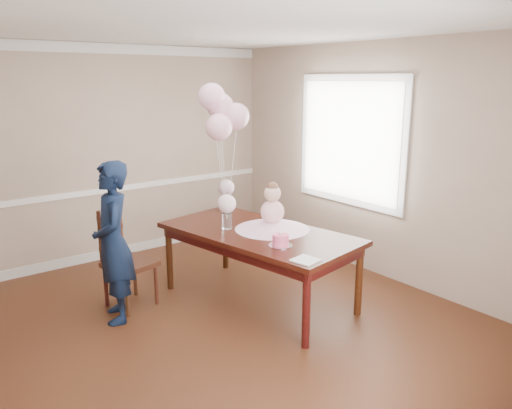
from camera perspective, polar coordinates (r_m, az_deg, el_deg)
name	(u,v)px	position (r m, az deg, el deg)	size (l,w,h in m)	color
floor	(222,328)	(4.84, -3.96, -13.91)	(4.50, 5.00, 0.00)	#361A0D
ceiling	(216,25)	(4.29, -4.61, 19.80)	(4.50, 5.00, 0.02)	white
wall_back	(109,155)	(6.57, -16.42, 5.50)	(4.50, 0.02, 2.70)	tan
wall_front	(501,274)	(2.74, 26.24, -7.14)	(4.50, 0.02, 2.70)	tan
wall_right	(384,162)	(5.89, 14.39, 4.69)	(0.02, 5.00, 2.70)	tan
chair_rail_trim	(112,190)	(6.64, -16.12, 1.66)	(4.50, 0.02, 0.07)	white
crown_molding	(102,48)	(6.51, -17.20, 16.69)	(4.50, 0.02, 0.12)	silver
baseboard_trim	(117,252)	(6.87, -15.64, -5.20)	(4.50, 0.02, 0.12)	silver
window_frame	(350,141)	(6.16, 10.71, 7.17)	(0.02, 1.66, 1.56)	silver
window_blinds	(349,141)	(6.15, 10.59, 7.16)	(0.01, 1.50, 1.40)	white
dining_table_top	(259,234)	(5.10, 0.30, -3.34)	(1.02, 2.04, 0.05)	black
table_apron	(259,241)	(5.13, 0.30, -4.15)	(0.92, 1.94, 0.10)	black
table_leg_fl	(306,310)	(4.38, 5.76, -11.86)	(0.07, 0.07, 0.71)	black
table_leg_fr	(359,281)	(5.04, 11.68, -8.51)	(0.07, 0.07, 0.71)	black
table_leg_bl	(169,258)	(5.61, -9.86, -6.04)	(0.07, 0.07, 0.71)	black
table_leg_br	(225,240)	(6.14, -3.53, -4.07)	(0.07, 0.07, 0.71)	black
baby_skirt	(272,224)	(5.16, 1.86, -2.26)	(0.78, 0.78, 0.10)	#F7B6DD
baby_torso	(272,212)	(5.12, 1.88, -0.84)	(0.25, 0.25, 0.25)	#FFA1CC
baby_head	(272,193)	(5.08, 1.89, 1.28)	(0.17, 0.17, 0.17)	beige
baby_hair	(273,188)	(5.06, 1.90, 1.95)	(0.12, 0.12, 0.12)	brown
cake_platter	(280,245)	(4.66, 2.81, -4.69)	(0.22, 0.22, 0.01)	silver
birthday_cake	(281,240)	(4.64, 2.82, -4.05)	(0.15, 0.15, 0.10)	#F04C7C
cake_flower_a	(281,233)	(4.62, 2.83, -3.27)	(0.03, 0.03, 0.03)	white
cake_flower_b	(281,232)	(4.66, 2.88, -3.13)	(0.03, 0.03, 0.03)	silver
rose_vase_near	(227,221)	(5.17, -3.36, -1.89)	(0.10, 0.10, 0.16)	silver
roses_near	(227,204)	(5.12, -3.39, 0.09)	(0.19, 0.19, 0.19)	silver
rose_vase_far	(226,203)	(5.92, -3.40, 0.20)	(0.10, 0.10, 0.16)	white
roses_far	(226,188)	(5.88, -3.43, 1.93)	(0.19, 0.19, 0.19)	beige
napkin	(306,260)	(4.31, 5.70, -6.33)	(0.20, 0.20, 0.01)	white
balloon_weight	(227,218)	(5.54, -3.30, -1.56)	(0.04, 0.04, 0.02)	silver
balloon_a	(219,127)	(5.28, -4.26, 8.82)	(0.29, 0.29, 0.29)	#FFB4CA
balloon_b	(236,116)	(5.38, -2.30, 10.04)	(0.29, 0.29, 0.29)	#E9A5C0
balloon_c	(220,106)	(5.43, -4.10, 11.13)	(0.29, 0.29, 0.29)	#E8A4C2
balloon_d	(212,97)	(5.37, -5.08, 12.17)	(0.29, 0.29, 0.29)	#FFB4D5
balloon_ribbon_a	(223,181)	(5.40, -3.75, 2.71)	(0.00, 0.00, 0.86)	white
balloon_ribbon_b	(232,175)	(5.44, -2.80, 3.36)	(0.00, 0.00, 0.96)	white
balloon_ribbon_c	(224,170)	(5.46, -3.68, 3.92)	(0.00, 0.00, 1.06)	white
balloon_ribbon_d	(220,166)	(5.43, -4.15, 4.39)	(0.00, 0.00, 1.16)	white
dining_chair_seat	(130,264)	(5.25, -14.23, -6.63)	(0.44, 0.44, 0.05)	#34170E
chair_leg_fl	(127,296)	(5.11, -14.52, -10.10)	(0.04, 0.04, 0.43)	#341B0E
chair_leg_fr	(156,285)	(5.30, -11.33, -8.99)	(0.04, 0.04, 0.43)	#37160F
chair_leg_bl	(106,286)	(5.39, -16.78, -8.96)	(0.04, 0.04, 0.43)	#36120E
chair_leg_br	(135,276)	(5.57, -13.67, -7.96)	(0.04, 0.04, 0.43)	#391C0F
chair_back_post_l	(122,246)	(4.91, -15.09, -4.57)	(0.04, 0.04, 0.56)	#371A0F
chair_back_post_r	(100,238)	(5.20, -17.37, -3.69)	(0.04, 0.04, 0.56)	#34180E
chair_slat_low	(112,253)	(5.09, -16.17, -5.40)	(0.03, 0.40, 0.05)	#3A180F
chair_slat_mid	(111,238)	(5.04, -16.29, -3.69)	(0.03, 0.40, 0.05)	#3B1F10
chair_slat_top	(109,222)	(5.00, -16.42, -1.94)	(0.03, 0.40, 0.05)	#32160D
woman	(113,243)	(4.90, -16.00, -4.21)	(0.56, 0.38, 1.55)	#0D1932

